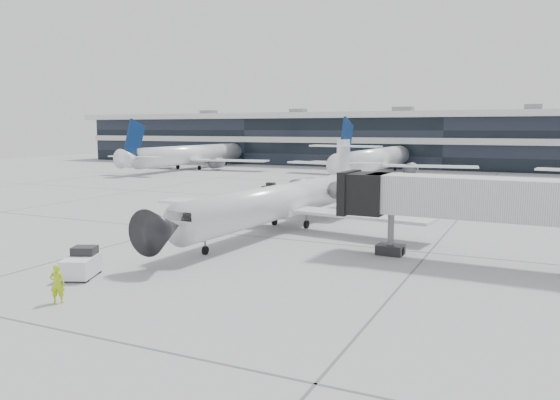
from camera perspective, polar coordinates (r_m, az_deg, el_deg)
The scene contains 10 objects.
ground at distance 39.37m, azimuth 0.77°, elevation -4.15°, with size 220.00×220.00×0.00m, color gray.
terminal at distance 118.25m, azimuth 17.45°, elevation 5.75°, with size 170.00×22.00×10.00m, color black.
bg_jet_left at distance 109.05m, azimuth -8.94°, elevation 3.26°, with size 32.00×40.00×9.60m, color white, non-canonical shape.
bg_jet_center at distance 93.58m, azimuth 10.22°, elevation 2.53°, with size 32.00×40.00×9.60m, color white, non-canonical shape.
regional_jet at distance 43.09m, azimuth 0.38°, elevation 0.03°, with size 23.76×29.68×6.85m.
jet_bridge at distance 33.69m, azimuth 21.43°, elevation 0.01°, with size 16.49×3.88×5.30m.
ramp_worker at distance 27.20m, azimuth -22.25°, elevation -8.09°, with size 0.66×0.43×1.81m, color #B3DA17.
baggage_tug at distance 31.41m, azimuth -20.01°, elevation -6.31°, with size 2.29×2.82×1.56m.
traffic_cone at distance 52.27m, azimuth -3.04°, elevation -0.95°, with size 0.49×0.49×0.56m.
far_tug at distance 67.50m, azimuth -1.12°, elevation 1.23°, with size 1.22×1.99×1.24m.
Camera 1 is at (15.85, -35.14, 7.97)m, focal length 35.00 mm.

